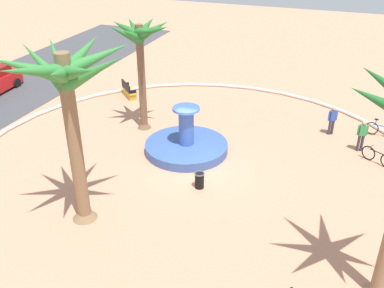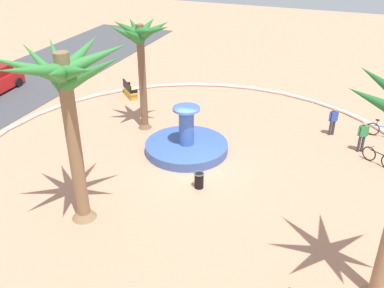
{
  "view_description": "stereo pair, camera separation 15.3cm",
  "coord_description": "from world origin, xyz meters",
  "views": [
    {
      "loc": [
        -16.36,
        -5.98,
        10.55
      ],
      "look_at": [
        0.4,
        0.28,
        1.0
      ],
      "focal_mm": 40.74,
      "sensor_mm": 36.0,
      "label": 1
    },
    {
      "loc": [
        -16.31,
        -6.12,
        10.55
      ],
      "look_at": [
        0.4,
        0.28,
        1.0
      ],
      "focal_mm": 40.74,
      "sensor_mm": 36.0,
      "label": 2
    }
  ],
  "objects": [
    {
      "name": "ground_plane",
      "position": [
        0.0,
        0.0,
        0.0
      ],
      "size": [
        80.0,
        80.0,
        0.0
      ],
      "primitive_type": "plane",
      "color": "tan"
    },
    {
      "name": "plaza_curb",
      "position": [
        0.0,
        0.0,
        0.1
      ],
      "size": [
        21.96,
        21.96,
        0.2
      ],
      "primitive_type": "torus",
      "color": "silver",
      "rests_on": "ground"
    },
    {
      "name": "fountain",
      "position": [
        1.34,
        0.93,
        0.33
      ],
      "size": [
        4.11,
        4.11,
        2.37
      ],
      "color": "#38569E",
      "rests_on": "ground"
    },
    {
      "name": "palm_tree_near_fountain",
      "position": [
        -5.07,
        2.68,
        5.29
      ],
      "size": [
        4.67,
        4.38,
        6.86
      ],
      "color": "brown",
      "rests_on": "ground"
    },
    {
      "name": "palm_tree_by_curb",
      "position": [
        3.05,
        4.07,
        4.68
      ],
      "size": [
        3.28,
        3.35,
        5.94
      ],
      "color": "brown",
      "rests_on": "ground"
    },
    {
      "name": "bench_west",
      "position": [
        6.81,
        7.0,
        0.35
      ],
      "size": [
        1.48,
        1.49,
        1.0
      ],
      "color": "gold",
      "rests_on": "ground"
    },
    {
      "name": "trash_bin",
      "position": [
        -1.48,
        -0.77,
        0.39
      ],
      "size": [
        0.46,
        0.46,
        0.73
      ],
      "color": "black",
      "rests_on": "ground"
    },
    {
      "name": "bicycle_red_frame",
      "position": [
        3.37,
        -7.97,
        0.38
      ],
      "size": [
        0.97,
        1.49,
        0.94
      ],
      "color": "black",
      "rests_on": "ground"
    },
    {
      "name": "bicycle_by_lamppost",
      "position": [
        6.5,
        -8.15,
        0.38
      ],
      "size": [
        0.44,
        1.72,
        0.94
      ],
      "color": "black",
      "rests_on": "ground"
    },
    {
      "name": "person_cyclist_helmet",
      "position": [
        5.81,
        -5.63,
        0.9
      ],
      "size": [
        0.36,
        0.45,
        1.6
      ],
      "color": "#33333D",
      "rests_on": "ground"
    },
    {
      "name": "person_cyclist_photo",
      "position": [
        4.42,
        -7.14,
        0.92
      ],
      "size": [
        0.31,
        0.5,
        1.65
      ],
      "color": "#33333D",
      "rests_on": "ground"
    }
  ]
}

